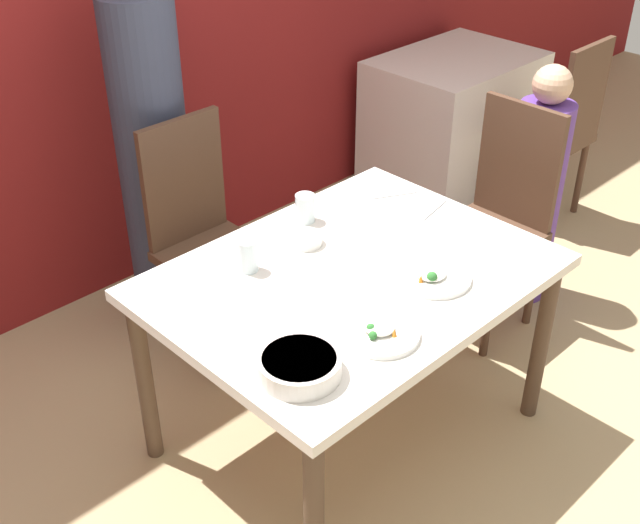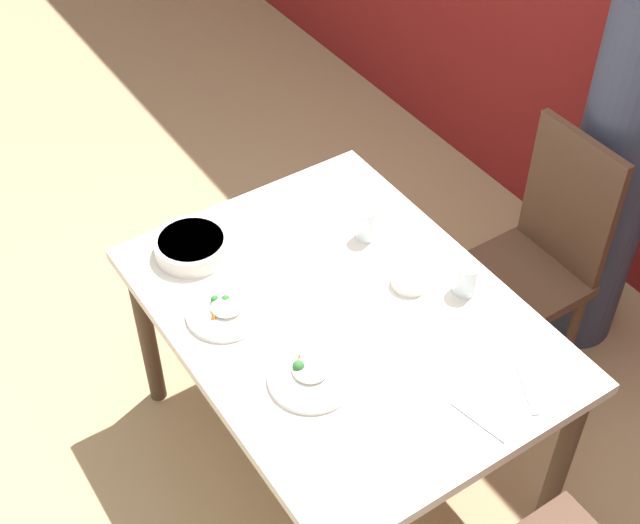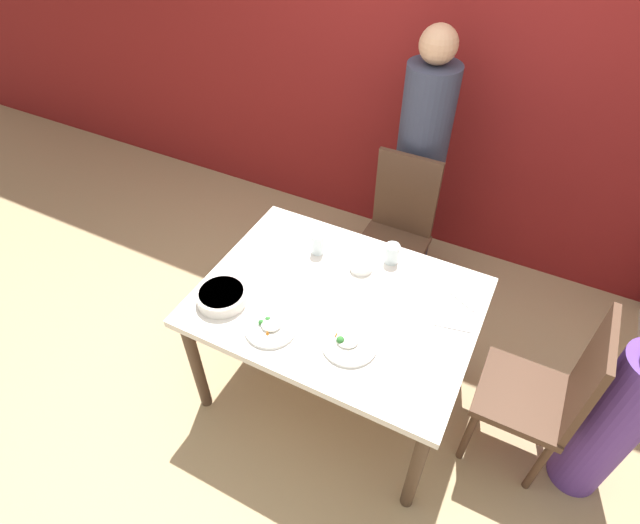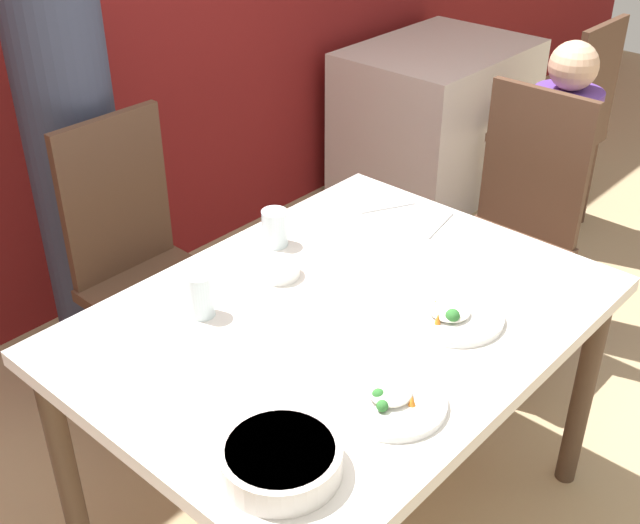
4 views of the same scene
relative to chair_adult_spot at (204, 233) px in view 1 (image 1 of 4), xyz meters
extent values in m
plane|color=tan|center=(0.00, -0.83, -0.53)|extent=(10.00, 10.00, 0.00)
cube|color=silver|center=(0.00, -0.83, 0.18)|extent=(1.29, 0.97, 0.04)
cylinder|color=#4C3828|center=(-0.59, -1.25, -0.19)|extent=(0.06, 0.06, 0.69)
cylinder|color=#4C3828|center=(0.58, -1.25, -0.19)|extent=(0.06, 0.06, 0.69)
cylinder|color=#4C3828|center=(-0.59, -0.41, -0.19)|extent=(0.06, 0.06, 0.69)
cylinder|color=#4C3828|center=(0.58, -0.41, -0.19)|extent=(0.06, 0.06, 0.69)
cube|color=#4C3323|center=(0.00, -0.08, -0.08)|extent=(0.40, 0.40, 0.04)
cube|color=#4C3323|center=(0.00, 0.11, 0.20)|extent=(0.38, 0.03, 0.53)
cylinder|color=#4C3323|center=(-0.16, -0.24, -0.32)|extent=(0.04, 0.04, 0.43)
cylinder|color=#4C3323|center=(0.17, -0.24, -0.32)|extent=(0.04, 0.04, 0.43)
cylinder|color=#4C3323|center=(-0.16, 0.09, -0.32)|extent=(0.04, 0.04, 0.43)
cylinder|color=#4C3323|center=(0.17, 0.09, -0.32)|extent=(0.04, 0.04, 0.43)
cube|color=#4C3323|center=(0.91, -0.75, -0.08)|extent=(0.40, 0.40, 0.04)
cube|color=#4C3323|center=(1.10, -0.75, 0.20)|extent=(0.03, 0.38, 0.53)
cylinder|color=#4C3323|center=(0.75, -0.59, -0.32)|extent=(0.04, 0.04, 0.43)
cylinder|color=#4C3323|center=(0.75, -0.92, -0.32)|extent=(0.04, 0.04, 0.43)
cylinder|color=#4C3323|center=(1.08, -0.59, -0.32)|extent=(0.04, 0.04, 0.43)
cylinder|color=#4C3323|center=(1.08, -0.92, -0.32)|extent=(0.04, 0.04, 0.43)
cylinder|color=#33384C|center=(0.00, 0.31, 0.19)|extent=(0.30, 0.30, 1.43)
cylinder|color=#5B3893|center=(1.27, -0.75, -0.06)|extent=(0.24, 0.24, 0.95)
sphere|color=#DBAD89|center=(1.27, -0.75, 0.50)|extent=(0.17, 0.17, 0.17)
cylinder|color=silver|center=(-0.48, -1.08, 0.23)|extent=(0.24, 0.24, 0.06)
cylinder|color=#BC5123|center=(-0.48, -1.08, 0.26)|extent=(0.21, 0.21, 0.01)
cylinder|color=white|center=(-0.19, -1.13, 0.21)|extent=(0.23, 0.23, 0.02)
ellipsoid|color=white|center=(-0.19, -1.12, 0.23)|extent=(0.09, 0.09, 0.02)
cone|color=orange|center=(-0.18, -1.17, 0.23)|extent=(0.02, 0.02, 0.02)
sphere|color=#2D702D|center=(-0.21, -1.11, 0.23)|extent=(0.03, 0.03, 0.03)
sphere|color=#2D702D|center=(-0.23, -1.14, 0.23)|extent=(0.03, 0.03, 0.03)
cylinder|color=white|center=(0.16, -1.05, 0.21)|extent=(0.25, 0.25, 0.02)
ellipsoid|color=white|center=(0.15, -1.04, 0.23)|extent=(0.10, 0.10, 0.02)
cone|color=orange|center=(0.15, -1.00, 0.23)|extent=(0.02, 0.02, 0.02)
sphere|color=#2D702D|center=(0.12, -1.07, 0.24)|extent=(0.04, 0.04, 0.04)
cone|color=orange|center=(0.09, -1.04, 0.23)|extent=(0.01, 0.01, 0.03)
cylinder|color=white|center=(0.01, -0.59, 0.22)|extent=(0.11, 0.11, 0.04)
cylinder|color=white|center=(0.01, -0.59, 0.23)|extent=(0.10, 0.10, 0.01)
cylinder|color=silver|center=(0.13, -0.47, 0.25)|extent=(0.07, 0.07, 0.11)
cylinder|color=silver|center=(-0.24, -0.58, 0.26)|extent=(0.07, 0.07, 0.11)
cube|color=silver|center=(0.53, -0.75, 0.20)|extent=(0.18, 0.06, 0.01)
cube|color=silver|center=(0.51, -0.57, 0.20)|extent=(0.17, 0.10, 0.01)
cube|color=silver|center=(1.99, 0.25, -0.16)|extent=(0.93, 0.67, 0.74)
cube|color=#4C3323|center=(1.99, -0.36, -0.08)|extent=(0.40, 0.40, 0.04)
cube|color=#4C3323|center=(1.99, -0.54, 0.20)|extent=(0.38, 0.03, 0.53)
cylinder|color=#4C3323|center=(2.16, -0.19, -0.32)|extent=(0.04, 0.04, 0.43)
cylinder|color=#4C3323|center=(1.83, -0.19, -0.32)|extent=(0.04, 0.04, 0.43)
cylinder|color=#4C3323|center=(2.16, -0.52, -0.32)|extent=(0.04, 0.04, 0.43)
cylinder|color=#4C3323|center=(1.83, -0.52, -0.32)|extent=(0.04, 0.04, 0.43)
camera|label=1|loc=(-1.64, -2.35, 1.67)|focal=45.00mm
camera|label=2|loc=(1.47, -1.88, 2.15)|focal=50.00mm
camera|label=3|loc=(0.65, -2.28, 1.95)|focal=28.00mm
camera|label=4|loc=(-1.25, -1.87, 1.34)|focal=45.00mm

